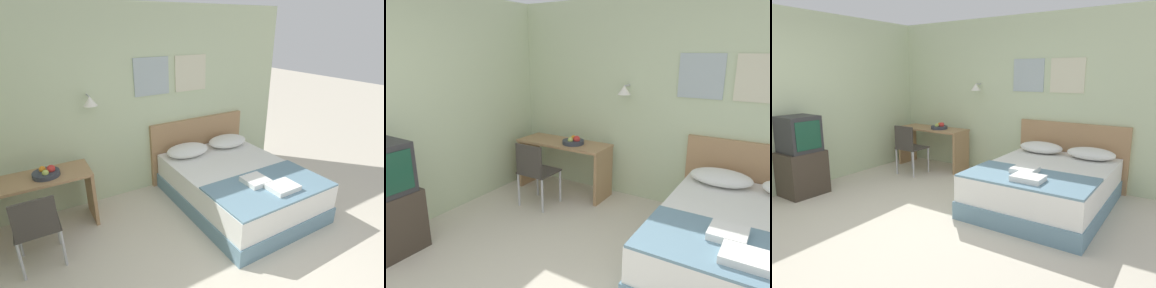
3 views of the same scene
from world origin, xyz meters
The scene contains 11 objects.
wall_back centered at (0.01, 2.73, 1.33)m, with size 5.29×0.31×2.65m.
bed centered at (1.11, 1.63, 0.27)m, with size 1.55×2.03×0.54m.
headboard centered at (1.11, 2.68, 0.50)m, with size 1.67×0.06×0.99m.
pillow_left centered at (0.74, 2.38, 0.62)m, with size 0.66×0.44×0.16m.
pillow_right centered at (1.48, 2.38, 0.62)m, with size 0.66×0.44×0.16m.
throw_blanket centered at (1.11, 1.04, 0.55)m, with size 1.50×0.81×0.02m.
folded_towel_near_foot centered at (1.01, 1.18, 0.59)m, with size 0.29×0.29×0.06m.
folded_towel_mid_bed centered at (1.18, 0.90, 0.59)m, with size 0.35×0.27×0.06m.
desk centered at (-1.37, 2.34, 0.53)m, with size 1.32×0.51×0.74m.
desk_chair centered at (-1.39, 1.71, 0.51)m, with size 0.43×0.43×0.86m.
fruit_bowl centered at (-1.19, 2.32, 0.78)m, with size 0.30×0.30×0.13m.
Camera 1 is at (-1.32, -1.19, 2.38)m, focal length 28.00 mm.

